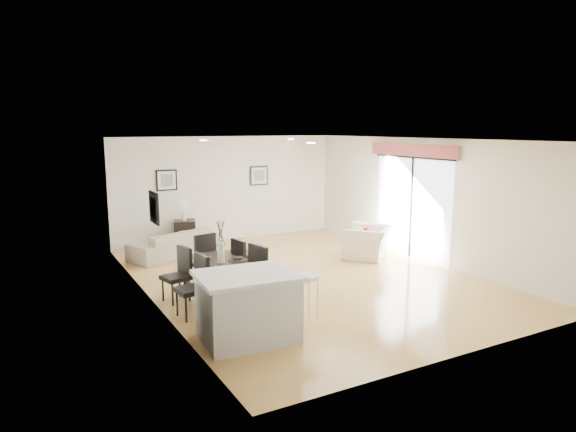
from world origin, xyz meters
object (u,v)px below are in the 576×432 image
dining_chair_wnear (196,282)px  dining_chair_enear (264,271)px  dining_chair_wfar (180,271)px  armchair (367,242)px  dining_table (221,267)px  bar_stool (306,283)px  side_table (185,234)px  coffee_table (242,261)px  dining_chair_foot (202,257)px  dining_chair_efar (243,262)px  kitchen_island (248,306)px  dining_chair_head (247,291)px  sofa (174,244)px

dining_chair_wnear → dining_chair_enear: size_ratio=0.95×
dining_chair_enear → dining_chair_wfar: bearing=40.6°
armchair → dining_chair_wnear: 4.89m
dining_chair_wnear → dining_chair_wfar: 0.84m
dining_table → dining_chair_enear: (0.58, -0.43, -0.05)m
dining_table → dining_chair_enear: 0.72m
dining_chair_enear → bar_stool: (0.11, -1.19, 0.10)m
dining_chair_wnear → side_table: (1.27, 4.62, -0.21)m
side_table → bar_stool: (0.00, -5.85, 0.34)m
coffee_table → dining_chair_wfar: bearing=-126.6°
dining_chair_foot → bar_stool: 2.74m
dining_chair_efar → kitchen_island: size_ratio=0.66×
armchair → dining_chair_wfar: bearing=-30.6°
dining_chair_wnear → kitchen_island: size_ratio=0.68×
dining_chair_wfar → bar_stool: bearing=18.3°
armchair → dining_table: 4.21m
dining_table → dining_chair_head: (0.01, -1.03, -0.13)m
sofa → side_table: 0.93m
dining_chair_wfar → dining_chair_foot: 0.85m
dining_chair_foot → armchair: bearing=169.1°
kitchen_island → dining_chair_wnear: bearing=109.8°
side_table → sofa: bearing=-122.5°
dining_chair_foot → dining_table: bearing=74.7°
dining_chair_efar → coffee_table: bearing=-30.5°
dining_chair_efar → kitchen_island: dining_chair_efar is taller
armchair → dining_chair_foot: (-3.99, -0.22, 0.20)m
armchair → dining_chair_wfar: size_ratio=1.19×
kitchen_island → bar_stool: size_ratio=1.82×
bar_stool → coffee_table: bearing=82.8°
dining_chair_wnear → dining_chair_efar: size_ratio=1.02×
armchair → dining_chair_efar: (-3.43, -0.84, 0.17)m
dining_chair_enear → dining_chair_efar: 0.84m
dining_chair_enear → dining_chair_foot: dining_chair_enear is taller
sofa → dining_chair_head: 4.47m
dining_chair_enear → sofa: bearing=-7.0°
sofa → coffee_table: size_ratio=2.26×
armchair → dining_chair_foot: bearing=-37.5°
dining_chair_foot → dining_chair_enear: bearing=96.8°
dining_chair_wfar → dining_chair_head: size_ratio=1.04×
bar_stool → dining_chair_wnear: bearing=136.1°
dining_chair_enear → dining_chair_efar: dining_chair_enear is taller
kitchen_island → bar_stool: (0.94, 0.00, 0.20)m
dining_table → dining_chair_head: dining_chair_head is taller
dining_table → dining_chair_wfar: 0.74m
kitchen_island → side_table: bearing=85.6°
armchair → dining_chair_head: 4.61m
dining_chair_wfar → coffee_table: dining_chair_wfar is taller
dining_chair_foot → kitchen_island: dining_chair_foot is taller
dining_chair_wfar → dining_chair_enear: bearing=39.8°
dining_chair_enear → kitchen_island: (-0.83, -1.19, -0.09)m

